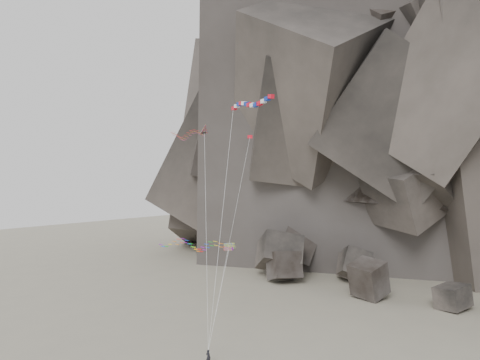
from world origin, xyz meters
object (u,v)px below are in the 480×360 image
Objects in this scene: parafoil_kite at (190,244)px; pennant_kite at (242,176)px; delta_kite at (185,135)px; banner_kite at (250,105)px; kite_flyer at (208,356)px.

parafoil_kite is 11.79m from pennant_kite.
banner_kite reaches higher than delta_kite.
pennant_kite is (-1.47, 7.03, 17.79)m from kite_flyer.
parafoil_kite is at bearing -39.30° from kite_flyer.
pennant_kite is (13.70, -4.26, -5.74)m from delta_kite.
banner_kite reaches higher than parafoil_kite.
delta_kite is at bearing 142.58° from pennant_kite.
delta_kite is (-15.17, 11.29, 23.53)m from kite_flyer.
parafoil_kite is (5.40, -4.37, -14.12)m from delta_kite.
kite_flyer is 30.19m from delta_kite.
banner_kite reaches higher than pennant_kite.
banner_kite reaches higher than kite_flyer.
pennant_kite is at bearing -82.14° from kite_flyer.
parafoil_kite is at bearing 160.62° from pennant_kite.
delta_kite reaches higher than pennant_kite.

